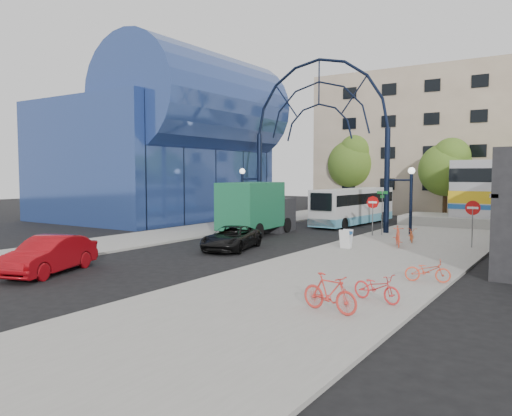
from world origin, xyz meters
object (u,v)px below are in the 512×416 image
Objects in this scene: sandwich_board at (346,237)px; bike_near_a at (412,235)px; city_bus at (354,206)px; bike_far_c at (377,287)px; tree_north_b at (354,161)px; gateway_arch at (319,109)px; bike_far_b at (330,293)px; tree_north_a at (447,167)px; green_truck at (258,209)px; bike_near_b at (398,236)px; stop_sign at (373,206)px; black_suv at (231,238)px; do_not_enter_sign at (473,212)px; bike_far_a at (428,271)px; street_name_sign at (382,203)px; red_sedan at (49,255)px.

bike_near_a is (2.10, 4.49, -0.21)m from sandwich_board.
city_bus is 6.30× the size of bike_far_c.
tree_north_b is 23.13m from bike_near_a.
gateway_arch reaches higher than city_bus.
bike_far_b reaches higher than sandwich_board.
tree_north_a reaches higher than green_truck.
bike_near_a is (1.57, -15.46, -4.08)m from tree_north_a.
bike_near_b is at bearing -11.50° from green_truck.
stop_sign reaches higher than sandwich_board.
black_suv is (-0.31, -15.90, -0.85)m from city_bus.
black_suv reaches higher than sandwich_board.
do_not_enter_sign is 0.31× the size of tree_north_b.
bike_near_b is 8.78m from bike_far_a.
gateway_arch is 8.64× the size of bike_far_a.
gateway_arch is 22.05m from bike_far_c.
bike_near_a is at bearing 31.77° from black_suv.
do_not_enter_sign reaches higher than bike_far_b.
city_bus is (-4.90, 12.92, 0.74)m from sandwich_board.
bike_far_c is (12.72, -12.78, -1.17)m from green_truck.
sandwich_board is (0.40, -6.62, -1.39)m from street_name_sign.
stop_sign is 1.61× the size of bike_near_a.
do_not_enter_sign is at bearing 14.15° from bike_far_c.
do_not_enter_sign is at bearing 36.68° from sandwich_board.
stop_sign is 6.20m from sandwich_board.
green_truck is at bearing 97.42° from black_suv.
street_name_sign reaches higher than sandwich_board.
do_not_enter_sign is 1.37× the size of bike_far_b.
city_bus is 10.05m from green_truck.
green_truck reaches higher than street_name_sign.
red_sedan reaches higher than bike_far_a.
stop_sign is at bearing 12.90° from bike_far_a.
do_not_enter_sign is 0.35× the size of green_truck.
tree_north_b is at bearing 90.10° from green_truck.
red_sedan is at bearing -92.46° from city_bus.
city_bus reaches higher than black_suv.
city_bus is at bearing -127.65° from tree_north_a.
tree_north_a is at bearing 62.83° from gateway_arch.
bike_far_a is at bearing -63.07° from tree_north_b.
black_suv is 2.72× the size of bike_far_c.
black_suv reaches higher than bike_near_b.
do_not_enter_sign is 6.36m from street_name_sign.
do_not_enter_sign is 1.35× the size of bike_near_b.
green_truck is at bearing -84.92° from tree_north_b.
sandwich_board is at bearing -91.50° from tree_north_a.
gateway_arch is at bearing 46.82° from bike_far_c.
black_suv is at bearing 59.54° from bike_far_a.
sandwich_board is at bearing 15.88° from black_suv.
tree_north_b is (-8.68, 17.93, 3.27)m from stop_sign.
street_name_sign is 1.77× the size of bike_far_a.
tree_north_a is at bearing 24.29° from bike_far_c.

